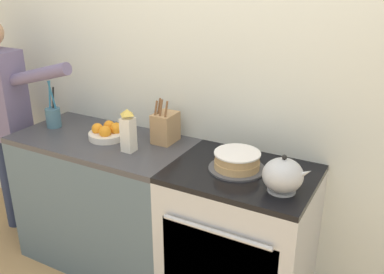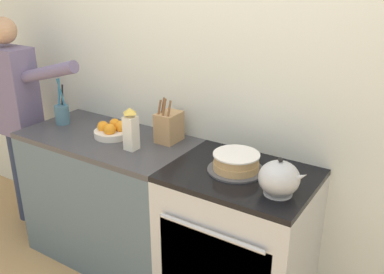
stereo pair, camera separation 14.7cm
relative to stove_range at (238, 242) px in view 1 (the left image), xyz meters
name	(u,v)px [view 1 (the left image)]	position (x,y,z in m)	size (l,w,h in m)	color
wall_back	(221,75)	(-0.28, 0.32, 0.86)	(8.00, 0.04, 2.60)	silver
counter_cabinet	(107,201)	(-0.94, 0.00, 0.00)	(1.12, 0.58, 0.89)	#4C6070
stove_range	(238,242)	(0.00, 0.00, 0.00)	(0.77, 0.62, 0.89)	#B7BABF
layer_cake	(237,161)	(-0.04, 0.01, 0.49)	(0.30, 0.30, 0.10)	#4C4C51
tea_kettle	(283,176)	(0.25, -0.10, 0.52)	(0.24, 0.19, 0.19)	#B7BABF
knife_block	(165,127)	(-0.57, 0.16, 0.54)	(0.12, 0.16, 0.28)	tan
utensil_crock	(53,116)	(-1.36, 0.02, 0.52)	(0.10, 0.10, 0.32)	#477084
fruit_bowl	(107,133)	(-0.91, 0.03, 0.48)	(0.23, 0.23, 0.10)	silver
milk_carton	(128,131)	(-0.68, -0.07, 0.56)	(0.07, 0.07, 0.26)	white
person_baker	(4,113)	(-1.76, -0.04, 0.49)	(0.91, 0.20, 1.57)	#283351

